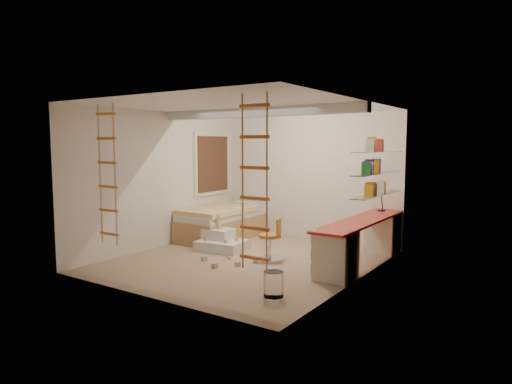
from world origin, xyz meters
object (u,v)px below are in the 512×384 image
Objects in this scene: bed at (222,223)px; play_platform at (221,242)px; swivel_chair at (271,245)px; desk at (361,240)px.

bed reaches higher than play_platform.
swivel_chair is 0.79× the size of play_platform.
desk is at bearing 10.59° from play_platform.
bed is at bearing 127.15° from play_platform.
desk is 3.01× the size of play_platform.
bed is 2.15× the size of play_platform.
desk is at bearing -6.49° from bed.
play_platform is at bearing -52.85° from bed.
desk is 3.79× the size of swivel_chair.
desk is 3.22m from bed.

